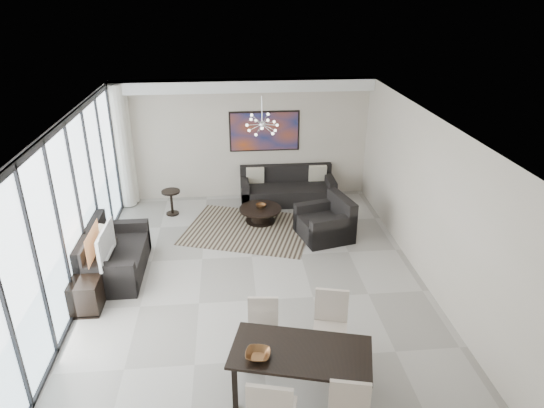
{
  "coord_description": "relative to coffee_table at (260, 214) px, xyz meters",
  "views": [
    {
      "loc": [
        -0.37,
        -6.74,
        4.82
      ],
      "look_at": [
        0.37,
        1.13,
        1.25
      ],
      "focal_mm": 32.0,
      "sensor_mm": 36.0,
      "label": 1
    }
  ],
  "objects": [
    {
      "name": "room_shell",
      "position": [
        0.18,
        -2.97,
        1.26
      ],
      "size": [
        6.0,
        9.0,
        2.9
      ],
      "color": "#A8A39B",
      "rests_on": "ground"
    },
    {
      "name": "window_wall",
      "position": [
        -3.13,
        -2.97,
        1.28
      ],
      "size": [
        0.37,
        8.95,
        2.9
      ],
      "color": "silver",
      "rests_on": "floor"
    },
    {
      "name": "soffit",
      "position": [
        -0.28,
        1.33,
        2.58
      ],
      "size": [
        5.98,
        0.4,
        0.26
      ],
      "primitive_type": "cube",
      "color": "white",
      "rests_on": "room_shell"
    },
    {
      "name": "painting",
      "position": [
        0.22,
        1.5,
        1.46
      ],
      "size": [
        1.68,
        0.04,
        0.98
      ],
      "primitive_type": "cube",
      "color": "#A74117",
      "rests_on": "room_shell"
    },
    {
      "name": "chandelier",
      "position": [
        0.02,
        -0.47,
        2.16
      ],
      "size": [
        0.66,
        0.66,
        0.71
      ],
      "color": "silver",
      "rests_on": "room_shell"
    },
    {
      "name": "rug",
      "position": [
        -0.28,
        -0.37,
        -0.18
      ],
      "size": [
        3.11,
        2.73,
        0.01
      ],
      "primitive_type": "cube",
      "rotation": [
        0.0,
        0.0,
        -0.32
      ],
      "color": "black",
      "rests_on": "floor"
    },
    {
      "name": "coffee_table",
      "position": [
        0.0,
        0.0,
        0.0
      ],
      "size": [
        0.94,
        0.94,
        0.33
      ],
      "color": "black",
      "rests_on": "floor"
    },
    {
      "name": "bowl_coffee",
      "position": [
        0.02,
        0.04,
        0.18
      ],
      "size": [
        0.28,
        0.28,
        0.07
      ],
      "primitive_type": "imported",
      "rotation": [
        0.0,
        0.0,
        -0.18
      ],
      "color": "brown",
      "rests_on": "coffee_table"
    },
    {
      "name": "sofa_main",
      "position": [
        0.74,
        1.1,
        0.09
      ],
      "size": [
        2.25,
        0.92,
        0.82
      ],
      "color": "black",
      "rests_on": "floor"
    },
    {
      "name": "loveseat",
      "position": [
        -2.83,
        -1.85,
        0.12
      ],
      "size": [
        1.0,
        1.78,
        0.89
      ],
      "color": "black",
      "rests_on": "floor"
    },
    {
      "name": "armchair",
      "position": [
        1.31,
        -0.83,
        0.11
      ],
      "size": [
        1.2,
        1.24,
        0.87
      ],
      "color": "black",
      "rests_on": "floor"
    },
    {
      "name": "side_table",
      "position": [
        -2.0,
        0.58,
        0.21
      ],
      "size": [
        0.42,
        0.42,
        0.58
      ],
      "color": "black",
      "rests_on": "floor"
    },
    {
      "name": "tv_console",
      "position": [
        -3.04,
        -2.36,
        0.09
      ],
      "size": [
        0.49,
        1.75,
        0.55
      ],
      "primitive_type": "cube",
      "color": "black",
      "rests_on": "floor"
    },
    {
      "name": "television",
      "position": [
        -2.88,
        -2.29,
        0.64
      ],
      "size": [
        0.15,
        0.99,
        0.57
      ],
      "primitive_type": "imported",
      "rotation": [
        0.0,
        0.0,
        1.55
      ],
      "color": "gray",
      "rests_on": "tv_console"
    },
    {
      "name": "dining_table",
      "position": [
        0.14,
        -5.08,
        0.45
      ],
      "size": [
        1.89,
        1.28,
        0.72
      ],
      "color": "black",
      "rests_on": "floor"
    },
    {
      "name": "dining_chair_se",
      "position": [
        0.58,
        -5.8,
        0.37
      ],
      "size": [
        0.54,
        0.54,
        0.97
      ],
      "color": "#C2B1A1",
      "rests_on": "floor"
    },
    {
      "name": "dining_chair_nw",
      "position": [
        -0.27,
        -4.3,
        0.34
      ],
      "size": [
        0.46,
        0.46,
        0.92
      ],
      "color": "#C2B1A1",
      "rests_on": "floor"
    },
    {
      "name": "dining_chair_ne",
      "position": [
        0.67,
        -4.34,
        0.39
      ],
      "size": [
        0.56,
        0.56,
        1.01
      ],
      "color": "#C2B1A1",
      "rests_on": "floor"
    },
    {
      "name": "bowl_dining",
      "position": [
        -0.39,
        -5.14,
        0.57
      ],
      "size": [
        0.37,
        0.37,
        0.07
      ],
      "primitive_type": "imported",
      "rotation": [
        0.0,
        0.0,
        -0.23
      ],
      "color": "brown",
      "rests_on": "dining_table"
    }
  ]
}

